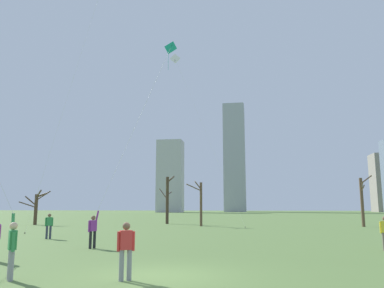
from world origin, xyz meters
name	(u,v)px	position (x,y,z in m)	size (l,w,h in m)	color
ground_plane	(160,276)	(0.00, 0.00, 0.00)	(400.00, 400.00, 0.00)	#5B7A3D
kite_flyer_midfield_left_teal	(103,205)	(-4.89, 7.45, 2.16)	(3.40, 5.31, 12.84)	black
bystander_watching_nearby	(126,248)	(-0.79, -0.95, 0.90)	(0.46, 0.33, 1.62)	gray
bystander_far_off_by_trees	(49,225)	(-10.37, 11.96, 0.90)	(0.41, 0.37, 1.62)	#33384C
distant_kite_low_near_trees_white	(179,69)	(-4.96, 27.98, 17.08)	(7.99, 0.52, 18.89)	white
bare_tree_far_right_edge	(36,206)	(-22.21, 30.11, 2.13)	(3.21, 2.52, 3.98)	#4C3828
bare_tree_rightmost	(167,199)	(-7.74, 35.06, 3.06)	(2.19, 3.27, 5.88)	#423326
bare_tree_center	(362,200)	(14.09, 31.56, 2.79)	(1.67, 2.40, 5.46)	brown
bare_tree_right_of_center	(200,202)	(-2.92, 29.90, 2.57)	(1.62, 1.60, 4.81)	brown
skyline_mid_tower_right	(170,176)	(-28.41, 130.94, 13.52)	(9.40, 7.46, 27.04)	#B2B2B7
skyline_squat_block	(235,158)	(-5.03, 150.95, 22.49)	(8.79, 11.42, 44.97)	#9EA3AD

